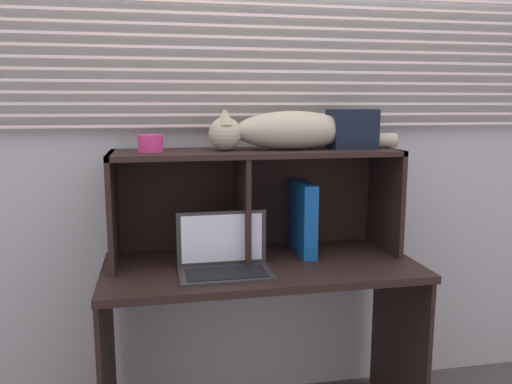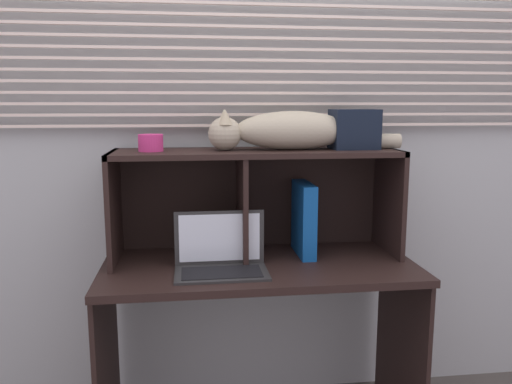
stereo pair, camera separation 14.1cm
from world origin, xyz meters
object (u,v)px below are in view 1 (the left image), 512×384
object	(u,v)px
laptop	(224,259)
book_stack	(208,253)
cat	(286,131)
small_basket	(150,143)
storage_box	(352,129)
binder_upright	(303,218)

from	to	relation	value
laptop	book_stack	xyz separation A→B (m)	(-0.04, 0.19, -0.03)
book_stack	cat	bearing A→B (deg)	0.06
cat	small_basket	world-z (taller)	cat
storage_box	laptop	bearing A→B (deg)	-162.05
cat	small_basket	bearing A→B (deg)	180.00
laptop	storage_box	world-z (taller)	storage_box
cat	laptop	size ratio (longest dim) A/B	2.29
laptop	binder_upright	distance (m)	0.43
cat	laptop	distance (m)	0.59
small_basket	cat	bearing A→B (deg)	-0.00
cat	book_stack	distance (m)	0.60
cat	book_stack	bearing A→B (deg)	-179.94
laptop	small_basket	world-z (taller)	small_basket
binder_upright	storage_box	xyz separation A→B (m)	(0.21, 0.00, 0.38)
cat	storage_box	bearing A→B (deg)	0.00
laptop	small_basket	distance (m)	0.54
binder_upright	storage_box	world-z (taller)	storage_box
book_stack	small_basket	distance (m)	0.51
cat	binder_upright	size ratio (longest dim) A/B	2.62
laptop	book_stack	size ratio (longest dim) A/B	1.40
laptop	storage_box	distance (m)	0.78
binder_upright	small_basket	bearing A→B (deg)	180.00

